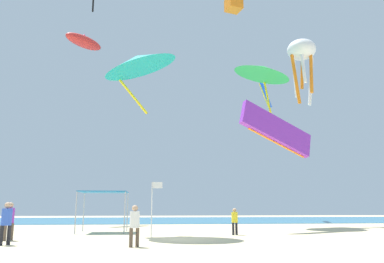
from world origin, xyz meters
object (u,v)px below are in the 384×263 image
object	(u,v)px
person_rightmost	(6,220)
kite_parafoil_purple	(277,130)
kite_parafoil_blue	(264,90)
kite_delta_green	(263,71)
person_leftmost	(235,219)
kite_octopus_white	(302,53)
banner_flag	(153,203)
kite_delta_teal	(139,62)
person_central	(135,222)
person_near_tent	(9,218)
canopy_tent	(104,194)
kite_inflatable_red	(84,42)

from	to	relation	value
person_rightmost	kite_parafoil_purple	distance (m)	18.75
kite_parafoil_blue	kite_delta_green	size ratio (longest dim) A/B	0.87
person_leftmost	kite_octopus_white	distance (m)	21.29
banner_flag	kite_parafoil_blue	xyz separation A→B (m)	(13.99, 23.97, 14.56)
kite_delta_green	kite_parafoil_blue	bearing A→B (deg)	-171.67
kite_delta_teal	kite_parafoil_purple	bearing A→B (deg)	94.75
person_rightmost	person_central	bearing A→B (deg)	123.41
person_near_tent	kite_delta_green	bearing A→B (deg)	174.39
canopy_tent	kite_delta_green	world-z (taller)	kite_delta_green
person_leftmost	person_near_tent	bearing A→B (deg)	-22.25
canopy_tent	person_leftmost	bearing A→B (deg)	-20.38
person_leftmost	person_central	world-z (taller)	person_central
banner_flag	kite_delta_teal	size ratio (longest dim) A/B	0.53
person_near_tent	person_leftmost	size ratio (longest dim) A/B	1.19
person_central	kite_delta_teal	xyz separation A→B (m)	(-0.28, 6.04, 9.47)
person_central	kite_inflatable_red	xyz separation A→B (m)	(-6.94, 22.84, 18.14)
person_rightmost	kite_delta_teal	distance (m)	11.76
person_near_tent	person_rightmost	size ratio (longest dim) A/B	1.01
kite_delta_teal	kite_delta_green	size ratio (longest dim) A/B	0.86
banner_flag	kite_parafoil_blue	bearing A→B (deg)	59.74
person_rightmost	kite_octopus_white	bearing A→B (deg)	175.04
person_rightmost	canopy_tent	bearing A→B (deg)	-154.20
kite_octopus_white	kite_parafoil_blue	size ratio (longest dim) A/B	1.15
kite_delta_teal	kite_parafoil_blue	distance (m)	28.28
banner_flag	canopy_tent	bearing A→B (deg)	127.73
kite_inflatable_red	kite_parafoil_purple	bearing A→B (deg)	-83.05
kite_inflatable_red	person_central	bearing A→B (deg)	-119.01
kite_octopus_white	kite_parafoil_blue	world-z (taller)	kite_parafoil_blue
kite_octopus_white	kite_delta_green	bearing A→B (deg)	-43.37
canopy_tent	kite_inflatable_red	world-z (taller)	kite_inflatable_red
kite_parafoil_purple	person_central	bearing A→B (deg)	-153.43
person_rightmost	kite_parafoil_purple	bearing A→B (deg)	167.08
canopy_tent	kite_delta_teal	distance (m)	8.94
banner_flag	kite_parafoil_blue	size ratio (longest dim) A/B	0.53
person_central	kite_parafoil_purple	xyz separation A→B (m)	(9.76, 10.20, 6.18)
kite_parafoil_purple	person_rightmost	bearing A→B (deg)	-169.92
canopy_tent	kite_parafoil_purple	distance (m)	13.11
person_near_tent	kite_octopus_white	bearing A→B (deg)	173.30
person_leftmost	kite_inflatable_red	bearing A→B (deg)	-87.32
person_central	kite_parafoil_blue	size ratio (longest dim) A/B	0.30
kite_delta_teal	kite_delta_green	xyz separation A→B (m)	(10.55, 8.76, 3.05)
person_near_tent	kite_delta_teal	world-z (taller)	kite_delta_teal
person_near_tent	kite_delta_green	distance (m)	23.49
kite_octopus_white	kite_delta_green	xyz separation A→B (m)	(-4.84, -2.63, -2.99)
person_near_tent	person_leftmost	bearing A→B (deg)	153.34
kite_parafoil_purple	kite_inflatable_red	world-z (taller)	kite_inflatable_red
kite_inflatable_red	person_leftmost	bearing A→B (deg)	-98.42
banner_flag	person_leftmost	bearing A→B (deg)	13.54
person_rightmost	kite_parafoil_blue	world-z (taller)	kite_parafoil_blue
person_rightmost	kite_parafoil_blue	size ratio (longest dim) A/B	0.32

